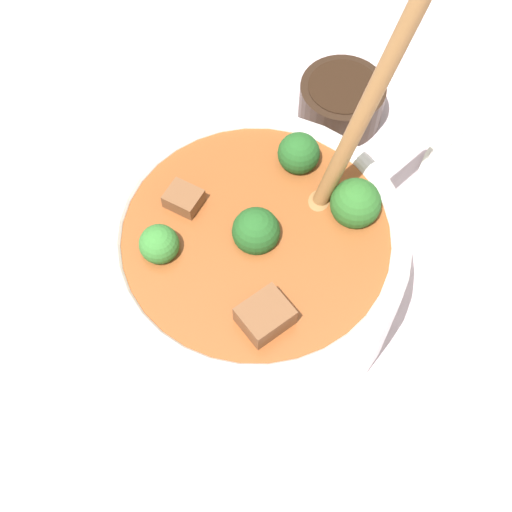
{
  "coord_description": "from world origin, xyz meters",
  "views": [
    {
      "loc": [
        -0.25,
        -0.08,
        0.55
      ],
      "look_at": [
        0.0,
        0.0,
        0.07
      ],
      "focal_mm": 50.0,
      "sensor_mm": 36.0,
      "label": 1
    }
  ],
  "objects": [
    {
      "name": "ground_plane",
      "position": [
        0.0,
        0.0,
        0.0
      ],
      "size": [
        4.0,
        4.0,
        0.0
      ],
      "primitive_type": "plane",
      "color": "silver"
    },
    {
      "name": "stew_bowl",
      "position": [
        0.0,
        -0.0,
        0.06
      ],
      "size": [
        0.23,
        0.23,
        0.28
      ],
      "color": "white",
      "rests_on": "ground_plane"
    },
    {
      "name": "condiment_bowl",
      "position": [
        0.21,
        -0.02,
        0.02
      ],
      "size": [
        0.08,
        0.08,
        0.04
      ],
      "color": "black",
      "rests_on": "ground_plane"
    }
  ]
}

